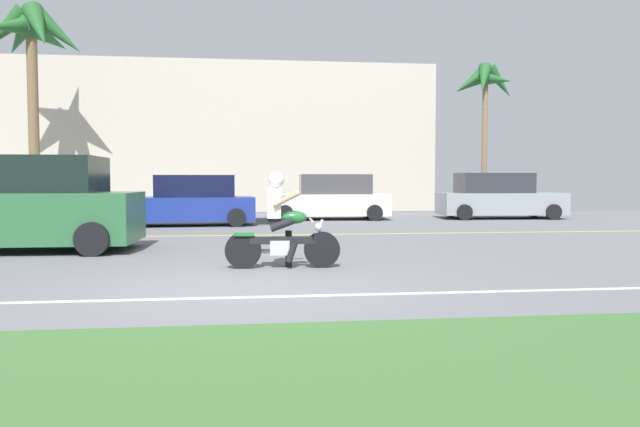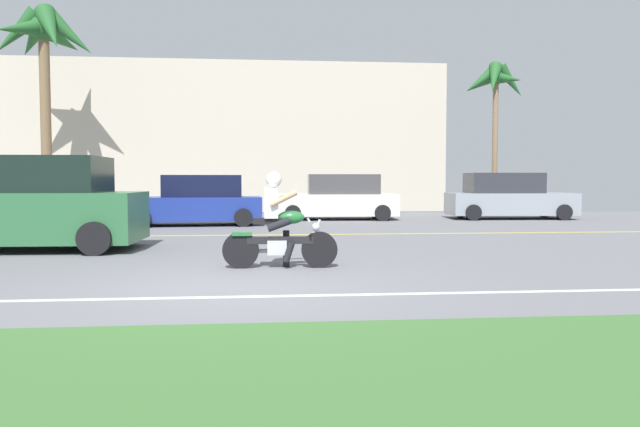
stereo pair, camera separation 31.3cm
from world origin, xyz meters
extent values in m
cube|color=slate|center=(0.00, 3.00, -0.02)|extent=(56.00, 30.00, 0.04)
cube|color=#3D6B33|center=(0.00, -4.10, 0.03)|extent=(56.00, 3.80, 0.06)
cube|color=silver|center=(0.00, -0.59, 0.00)|extent=(50.40, 0.12, 0.01)
cube|color=yellow|center=(0.00, 7.72, 0.00)|extent=(50.40, 0.12, 0.01)
cylinder|color=black|center=(1.20, 1.79, 0.29)|extent=(0.59, 0.11, 0.58)
cylinder|color=black|center=(-0.07, 1.84, 0.29)|extent=(0.59, 0.11, 0.58)
cylinder|color=#B7BAC1|center=(1.10, 1.79, 0.53)|extent=(0.26, 0.06, 0.51)
cube|color=black|center=(0.57, 1.81, 0.45)|extent=(1.07, 0.14, 0.12)
cube|color=#B7BAC1|center=(0.52, 1.81, 0.33)|extent=(0.32, 0.21, 0.23)
ellipsoid|color=#236B33|center=(0.74, 1.81, 0.82)|extent=(0.43, 0.23, 0.21)
cube|color=black|center=(0.37, 1.82, 0.76)|extent=(0.48, 0.23, 0.10)
cube|color=#236B33|center=(-0.05, 1.84, 0.56)|extent=(0.32, 0.17, 0.06)
cylinder|color=#B7BAC1|center=(1.03, 1.80, 0.78)|extent=(0.06, 0.61, 0.04)
sphere|color=#B7BAC1|center=(1.14, 1.79, 0.66)|extent=(0.14, 0.14, 0.14)
cylinder|color=#B7BAC1|center=(0.30, 1.94, 0.26)|extent=(0.49, 0.09, 0.07)
cube|color=white|center=(0.43, 1.82, 1.05)|extent=(0.23, 0.32, 0.49)
sphere|color=silver|center=(0.47, 1.82, 1.42)|extent=(0.25, 0.25, 0.25)
cylinder|color=black|center=(0.54, 1.72, 0.71)|extent=(0.40, 0.14, 0.25)
cylinder|color=black|center=(0.55, 1.91, 0.71)|extent=(0.40, 0.14, 0.25)
cylinder|color=black|center=(0.67, 1.95, 0.30)|extent=(0.11, 0.11, 0.59)
cylinder|color=black|center=(0.70, 1.69, 0.26)|extent=(0.20, 0.11, 0.33)
cylinder|color=tan|center=(0.62, 1.62, 1.13)|extent=(0.44, 0.10, 0.28)
cylinder|color=tan|center=(0.63, 2.01, 1.13)|extent=(0.44, 0.10, 0.28)
cube|color=#2D663D|center=(-4.43, 4.79, 0.67)|extent=(4.46, 2.08, 0.99)
cube|color=black|center=(-4.52, 4.79, 1.53)|extent=(3.22, 1.77, 0.72)
cylinder|color=black|center=(-2.86, 3.76, 0.32)|extent=(0.64, 0.23, 0.64)
cylinder|color=black|center=(-2.82, 5.74, 0.32)|extent=(0.64, 0.23, 0.64)
cube|color=#2D2F36|center=(-7.38, 11.12, 1.15)|extent=(2.67, 1.70, 0.63)
cylinder|color=black|center=(-6.12, 12.10, 0.28)|extent=(0.57, 0.22, 0.56)
cylinder|color=black|center=(-5.99, 10.34, 0.28)|extent=(0.57, 0.22, 0.56)
cube|color=navy|center=(-1.84, 11.32, 0.52)|extent=(4.24, 1.95, 0.74)
cube|color=black|center=(-1.59, 11.33, 1.23)|extent=(2.49, 1.60, 0.68)
cylinder|color=black|center=(-0.41, 12.25, 0.28)|extent=(0.57, 0.22, 0.56)
cylinder|color=black|center=(-3.39, 12.05, 0.28)|extent=(0.57, 0.22, 0.56)
cylinder|color=black|center=(-0.30, 10.58, 0.28)|extent=(0.57, 0.22, 0.56)
cylinder|color=black|center=(-3.27, 10.38, 0.28)|extent=(0.57, 0.22, 0.56)
cube|color=white|center=(2.92, 13.71, 0.53)|extent=(4.39, 2.00, 0.76)
cube|color=#444346|center=(3.18, 13.70, 1.27)|extent=(2.56, 1.67, 0.70)
cylinder|color=black|center=(4.51, 14.56, 0.28)|extent=(0.57, 0.20, 0.56)
cylinder|color=black|center=(1.40, 14.69, 0.28)|extent=(0.57, 0.20, 0.56)
cylinder|color=black|center=(4.43, 12.74, 0.28)|extent=(0.57, 0.20, 0.56)
cylinder|color=black|center=(1.33, 12.87, 0.28)|extent=(0.57, 0.20, 0.56)
cube|color=#8C939E|center=(9.31, 13.45, 0.55)|extent=(4.58, 2.00, 0.79)
cube|color=#2D2F36|center=(9.04, 13.47, 1.31)|extent=(2.69, 1.64, 0.73)
cylinder|color=black|center=(7.65, 12.68, 0.28)|extent=(0.57, 0.21, 0.56)
cylinder|color=black|center=(10.87, 12.49, 0.28)|extent=(0.57, 0.21, 0.56)
cylinder|color=black|center=(7.75, 14.41, 0.28)|extent=(0.57, 0.21, 0.56)
cylinder|color=black|center=(10.98, 14.22, 0.28)|extent=(0.57, 0.21, 0.56)
cylinder|color=#846B4C|center=(9.63, 15.83, 2.77)|extent=(0.22, 0.22, 5.53)
sphere|color=#235B28|center=(9.63, 15.83, 5.53)|extent=(0.57, 0.57, 0.57)
cone|color=#235B28|center=(10.28, 15.91, 5.37)|extent=(1.41, 0.69, 1.45)
cone|color=#235B28|center=(9.87, 16.44, 5.37)|extent=(1.05, 1.64, 0.99)
cone|color=#235B28|center=(9.21, 16.34, 5.37)|extent=(1.39, 1.54, 1.02)
cone|color=#235B28|center=(8.97, 15.78, 5.37)|extent=(1.54, 0.64, 1.27)
cone|color=#235B28|center=(9.32, 15.25, 5.37)|extent=(1.10, 1.44, 1.45)
cone|color=#235B28|center=(9.87, 15.22, 5.37)|extent=(1.06, 1.63, 0.82)
cylinder|color=brown|center=(-7.88, 16.09, 3.57)|extent=(0.39, 0.39, 7.14)
sphere|color=#235B28|center=(-7.88, 16.09, 7.14)|extent=(1.01, 1.01, 1.01)
cone|color=#235B28|center=(-6.93, 16.08, 6.90)|extent=(2.11, 0.79, 1.96)
cone|color=#235B28|center=(-7.54, 16.98, 6.90)|extent=(1.51, 2.35, 1.15)
cone|color=#235B28|center=(-8.51, 16.81, 6.90)|extent=(2.03, 2.17, 1.71)
cone|color=#235B28|center=(-8.83, 16.00, 6.90)|extent=(2.09, 0.95, 2.04)
cone|color=#235B28|center=(-8.39, 15.28, 6.90)|extent=(1.83, 2.30, 1.24)
cone|color=#235B28|center=(-7.36, 15.29, 6.90)|extent=(1.74, 2.10, 2.05)
cube|color=beige|center=(-2.06, 21.00, 3.33)|extent=(21.29, 4.00, 6.66)
camera|label=1|loc=(-0.02, -7.90, 1.42)|focal=34.06mm
camera|label=2|loc=(0.29, -7.93, 1.42)|focal=34.06mm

